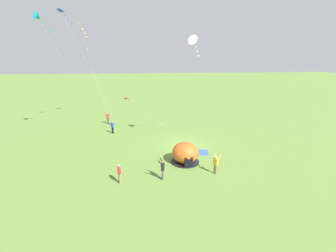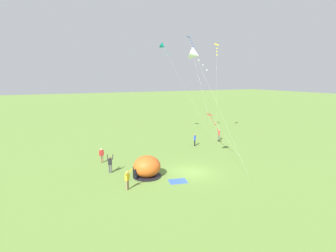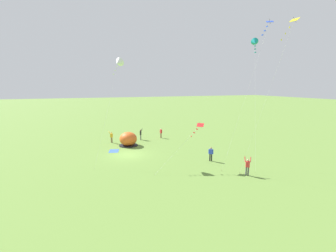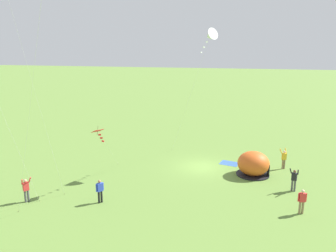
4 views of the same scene
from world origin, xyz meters
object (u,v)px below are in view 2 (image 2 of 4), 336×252
(person_with_toddler, at_px, (195,139))
(kite_teal, at_px, (163,46))
(kite_yellow, at_px, (217,49))
(person_watching_sky, at_px, (219,134))
(kite_white, at_px, (195,54))
(person_arms_raised, at_px, (127,179))
(kite_red, at_px, (211,117))
(person_center_field, at_px, (110,163))
(kite_blue, at_px, (190,42))
(person_far_back, at_px, (102,155))
(popup_tent, at_px, (147,167))

(person_with_toddler, relative_size, kite_teal, 0.11)
(kite_yellow, bearing_deg, person_with_toddler, -147.18)
(person_watching_sky, height_order, kite_white, kite_white)
(person_arms_raised, xyz_separation_m, kite_yellow, (19.34, 14.31, 13.02))
(person_watching_sky, distance_m, person_with_toddler, 5.26)
(kite_red, xyz_separation_m, kite_yellow, (5.19, 6.33, 9.57))
(person_center_field, height_order, person_arms_raised, same)
(kite_red, bearing_deg, kite_blue, 82.01)
(person_watching_sky, bearing_deg, person_far_back, -170.72)
(kite_red, bearing_deg, kite_white, -134.21)
(popup_tent, xyz_separation_m, person_far_back, (-3.13, 6.23, -0.03))
(kite_red, bearing_deg, kite_yellow, 50.66)
(person_with_toddler, relative_size, person_far_back, 1.00)
(kite_red, distance_m, kite_yellow, 12.59)
(person_far_back, height_order, kite_white, kite_white)
(person_with_toddler, height_order, person_arms_raised, person_arms_raised)
(person_center_field, bearing_deg, person_far_back, 91.81)
(popup_tent, xyz_separation_m, person_arms_raised, (-2.66, -2.21, 0.00))
(person_watching_sky, distance_m, kite_red, 6.41)
(person_watching_sky, xyz_separation_m, person_arms_raised, (-18.24, -11.50, -0.00))
(kite_blue, bearing_deg, kite_teal, 155.43)
(person_center_field, distance_m, person_with_toddler, 14.54)
(kite_teal, height_order, kite_yellow, kite_yellow)
(kite_red, distance_m, kite_teal, 13.87)
(person_center_field, distance_m, person_watching_sky, 19.75)
(person_watching_sky, xyz_separation_m, person_with_toddler, (-5.12, -1.20, -0.03))
(person_watching_sky, xyz_separation_m, person_far_back, (-18.70, -3.06, -0.03))
(person_watching_sky, relative_size, kite_blue, 0.12)
(person_arms_raised, xyz_separation_m, kite_red, (14.15, 7.97, 3.45))
(kite_white, bearing_deg, person_with_toddler, 57.56)
(kite_teal, distance_m, kite_blue, 4.30)
(person_with_toddler, distance_m, kite_white, 15.78)
(person_arms_raised, height_order, kite_red, kite_red)
(kite_white, bearing_deg, kite_blue, 61.00)
(person_arms_raised, distance_m, kite_yellow, 27.35)
(person_watching_sky, height_order, kite_yellow, kite_yellow)
(person_far_back, bearing_deg, kite_yellow, 16.50)
(popup_tent, xyz_separation_m, kite_red, (11.48, 5.76, 3.45))
(kite_teal, bearing_deg, person_arms_raised, -123.34)
(person_far_back, bearing_deg, person_center_field, -88.19)
(person_with_toddler, height_order, kite_red, kite_red)
(person_far_back, bearing_deg, kite_white, -46.80)
(kite_red, relative_size, kite_teal, 0.41)
(popup_tent, relative_size, kite_blue, 0.17)
(person_center_field, distance_m, kite_yellow, 25.43)
(kite_teal, bearing_deg, kite_yellow, -20.11)
(popup_tent, distance_m, person_with_toddler, 13.22)
(person_watching_sky, relative_size, person_far_back, 1.10)
(person_with_toddler, xyz_separation_m, person_far_back, (-13.59, -1.85, 0.00))
(popup_tent, bearing_deg, person_center_field, 139.01)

